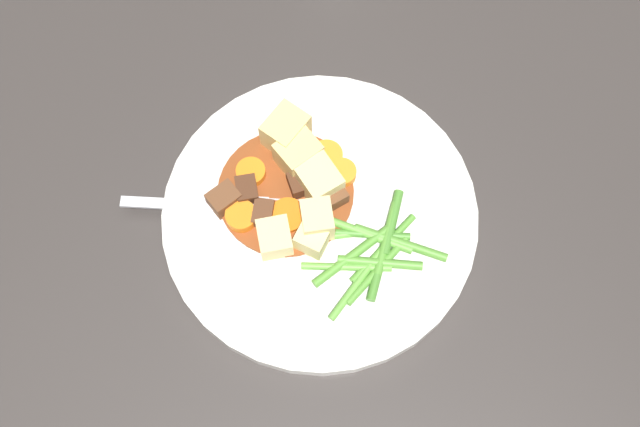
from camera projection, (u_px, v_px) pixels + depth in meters
The scene contains 33 objects.
ground_plane at pixel (320, 220), 0.72m from camera, with size 3.00×3.00×0.00m, color #383330.
dinner_plate at pixel (320, 217), 0.71m from camera, with size 0.28×0.28×0.02m, color white.
stew_sauce at pixel (286, 192), 0.71m from camera, with size 0.12×0.12×0.00m, color brown.
carrot_slice_0 at pixel (288, 216), 0.70m from camera, with size 0.03×0.03×0.01m, color orange.
carrot_slice_1 at pixel (251, 173), 0.71m from camera, with size 0.03×0.03×0.01m, color orange.
carrot_slice_2 at pixel (342, 173), 0.71m from camera, with size 0.03×0.03×0.01m, color orange.
carrot_slice_3 at pixel (241, 217), 0.69m from camera, with size 0.03×0.03×0.01m, color orange.
carrot_slice_4 at pixel (327, 157), 0.72m from camera, with size 0.03×0.03×0.01m, color orange.
potato_chunk_0 at pixel (298, 154), 0.70m from camera, with size 0.04×0.03×0.03m, color #E5CC7A.
potato_chunk_1 at pixel (273, 236), 0.68m from camera, with size 0.03×0.03×0.02m, color #EAD68C.
potato_chunk_2 at pixel (286, 131), 0.71m from camera, with size 0.04×0.03×0.04m, color #E5CC7A.
potato_chunk_3 at pixel (317, 220), 0.68m from camera, with size 0.03×0.03×0.03m, color #EAD68C.
potato_chunk_4 at pixel (319, 181), 0.70m from camera, with size 0.04×0.03×0.03m, color #EAD68C.
potato_chunk_5 at pixel (312, 239), 0.68m from camera, with size 0.03×0.02×0.03m, color #EAD68C.
meat_chunk_0 at pixel (224, 199), 0.70m from camera, with size 0.02×0.03×0.02m, color brown.
meat_chunk_1 at pixel (303, 183), 0.70m from camera, with size 0.02×0.02×0.02m, color #4C2B19.
meat_chunk_2 at pixel (247, 190), 0.70m from camera, with size 0.02×0.02×0.02m, color #4C2B19.
meat_chunk_3 at pixel (334, 194), 0.70m from camera, with size 0.02×0.02×0.02m, color brown.
meat_chunk_4 at pixel (263, 214), 0.69m from camera, with size 0.02×0.02×0.01m, color #56331E.
green_bean_0 at pixel (381, 260), 0.68m from camera, with size 0.01×0.01×0.08m, color #4C8E33.
green_bean_1 at pixel (354, 254), 0.68m from camera, with size 0.01×0.01×0.08m, color #599E38.
green_bean_2 at pixel (392, 223), 0.69m from camera, with size 0.01×0.01×0.06m, color #4C8E33.
green_bean_3 at pixel (383, 248), 0.69m from camera, with size 0.01×0.01×0.08m, color #599E38.
green_bean_4 at pixel (346, 267), 0.68m from camera, with size 0.01×0.01×0.08m, color #66AD42.
green_bean_5 at pixel (336, 237), 0.69m from camera, with size 0.01×0.01×0.06m, color #66AD42.
green_bean_6 at pixel (401, 243), 0.69m from camera, with size 0.01×0.01×0.08m, color #599E38.
green_bean_7 at pixel (377, 271), 0.68m from camera, with size 0.01×0.01×0.08m, color #599E38.
green_bean_8 at pixel (380, 263), 0.68m from camera, with size 0.01×0.01×0.07m, color #599E38.
green_bean_9 at pixel (373, 235), 0.69m from camera, with size 0.01×0.01×0.07m, color #4C8E33.
green_bean_10 at pixel (368, 234), 0.69m from camera, with size 0.01×0.01×0.08m, color #66AD42.
green_bean_11 at pixel (359, 281), 0.68m from camera, with size 0.01×0.01×0.08m, color #66AD42.
green_bean_12 at pixel (387, 239), 0.69m from camera, with size 0.01×0.01×0.07m, color #599E38.
fork at pixel (224, 207), 0.70m from camera, with size 0.12×0.15×0.00m.
Camera 1 is at (-0.21, 0.14, 0.67)m, focal length 43.99 mm.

